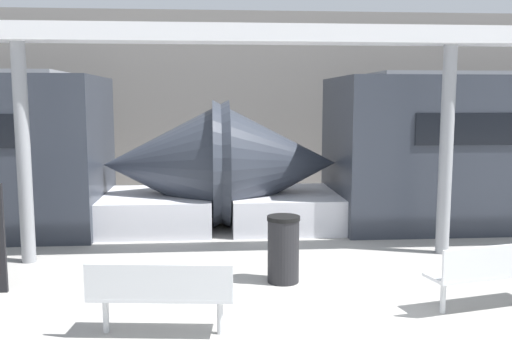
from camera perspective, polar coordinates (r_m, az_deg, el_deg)
ground_plane at (r=6.68m, az=5.34°, el=-15.65°), size 60.00×60.00×0.00m
station_wall at (r=15.73m, az=-0.62°, el=7.15°), size 56.00×0.20×5.00m
bench_near at (r=6.56m, az=-9.50°, el=-11.30°), size 1.67×0.61×0.86m
bench_far at (r=7.86m, az=22.77°, el=-8.58°), size 1.77×0.82×0.86m
trash_bin at (r=8.33m, az=2.75°, el=-7.30°), size 0.48×0.48×0.98m
support_column_near at (r=10.19m, az=18.48°, el=2.37°), size 0.23×0.23×3.54m
support_column_far at (r=9.84m, az=-22.24°, el=2.02°), size 0.23×0.23×3.54m
canopy_beam at (r=10.20m, az=18.94°, el=13.12°), size 28.00×0.60×0.28m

